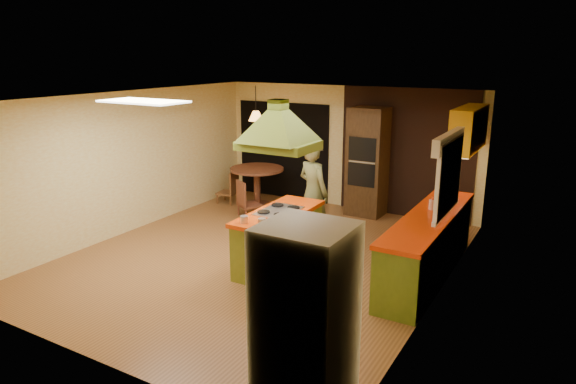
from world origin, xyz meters
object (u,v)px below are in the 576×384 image
Objects in this scene: kitchen_island at (279,238)px; refrigerator at (306,325)px; canister_large at (441,195)px; dining_table at (257,179)px; wall_oven at (367,162)px; man at (313,192)px.

kitchen_island is 3.38m from refrigerator.
canister_large reaches higher than kitchen_island.
refrigerator is 8.40× the size of canister_large.
refrigerator is 6.53m from dining_table.
canister_large is (1.82, -1.56, -0.04)m from wall_oven.
dining_table is at bearing -161.60° from wall_oven.
dining_table is 4.12m from canister_large.
kitchen_island is at bearing 124.83° from refrigerator.
man reaches higher than kitchen_island.
dining_table is at bearing 166.94° from canister_large.
refrigerator is at bearing 136.57° from man.
kitchen_island is at bearing -90.91° from wall_oven.
dining_table is at bearing -12.43° from man.
man is 4.42m from refrigerator.
wall_oven is at bearing 139.37° from canister_large.
canister_large is at bearing 89.00° from refrigerator.
man is at bearing 91.57° from kitchen_island.
canister_large is (0.07, 4.28, 0.13)m from refrigerator.
wall_oven reaches higher than kitchen_island.
refrigerator is 1.61× the size of dining_table.
wall_oven reaches higher than canister_large.
canister_large is at bearing 36.94° from kitchen_island.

